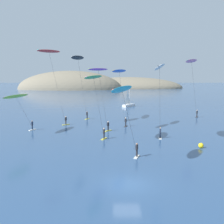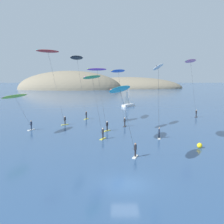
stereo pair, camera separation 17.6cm
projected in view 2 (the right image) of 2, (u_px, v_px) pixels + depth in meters
ground_plane at (125, 184)px, 25.13m from camera, size 600.00×600.00×0.00m
headland_island at (95, 89)px, 189.79m from camera, size 111.46×48.27×24.01m
sailboat_near at (129, 104)px, 85.53m from camera, size 4.50×5.22×5.70m
kitesurfer_blue at (119, 77)px, 49.45m from camera, size 3.35×5.57×10.67m
kitesurfer_green at (93, 82)px, 38.12m from camera, size 3.30×7.12×9.72m
kitesurfer_black at (77, 63)px, 55.38m from camera, size 3.04×8.89×13.41m
kitesurfer_red at (49, 58)px, 50.17m from camera, size 5.08×5.99×14.11m
kitesurfer_cyan at (122, 96)px, 28.76m from camera, size 3.88×7.11×8.72m
kitesurfer_pink at (191, 66)px, 59.63m from camera, size 5.21×6.27×12.99m
kitesurfer_lime at (16, 99)px, 45.04m from camera, size 3.33×7.89×6.66m
kitesurfer_purple at (98, 76)px, 45.41m from camera, size 4.08×5.32×10.79m
kitesurfer_white at (158, 73)px, 38.35m from camera, size 2.57×6.89×11.26m
marker_buoy at (199, 145)px, 37.37m from camera, size 0.70×0.70×0.70m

